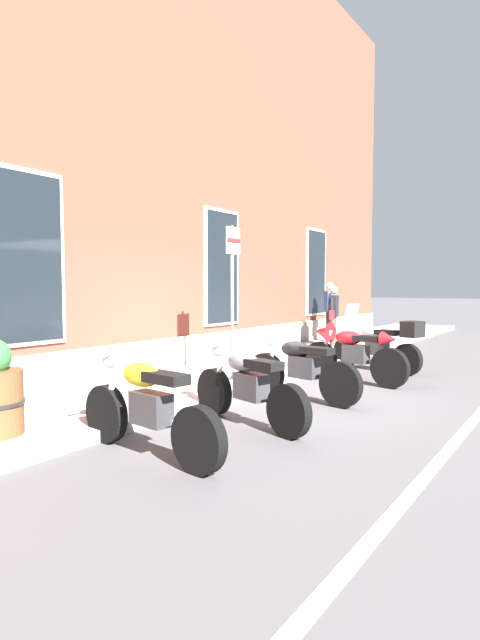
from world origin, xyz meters
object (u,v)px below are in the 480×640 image
Objects in this scene: motorcycle_grey_naked at (247,386)px; motorcycle_silver_touring at (380,344)px; pedestrian_dark_jacket at (333,313)px; motorcycle_yellow_naked at (147,408)px; motorcycle_red_sport at (350,351)px; pedestrian_blue_top at (330,308)px; parking_sign at (232,281)px; motorcycle_black_naked at (300,368)px.

motorcycle_grey_naked is 0.97× the size of motorcycle_silver_touring.
motorcycle_yellow_naked is at bearing -167.91° from pedestrian_dark_jacket.
motorcycle_red_sport is 1.48m from motorcycle_silver_touring.
pedestrian_blue_top is (5.00, 2.61, 0.51)m from motorcycle_red_sport.
motorcycle_grey_naked is at bearing -179.21° from motorcycle_red_sport.
parking_sign reaches higher than motorcycle_red_sport.
pedestrian_blue_top is at bearing 17.53° from motorcycle_grey_naked.
motorcycle_yellow_naked is 1.33× the size of pedestrian_dark_jacket.
motorcycle_yellow_naked is 6.42m from motorcycle_silver_touring.
parking_sign is at bearing -173.78° from pedestrian_dark_jacket.
motorcycle_silver_touring is (3.26, -0.11, 0.08)m from motorcycle_black_naked.
motorcycle_red_sport is (3.40, 0.05, 0.09)m from motorcycle_grey_naked.
motorcycle_silver_touring reaches higher than motorcycle_grey_naked.
motorcycle_black_naked is 0.99× the size of motorcycle_silver_touring.
pedestrian_dark_jacket is 0.93× the size of pedestrian_blue_top.
motorcycle_yellow_naked is at bearing 178.20° from motorcycle_silver_touring.
motorcycle_yellow_naked is at bearing -166.12° from pedestrian_blue_top.
motorcycle_yellow_naked is 1.04× the size of motorcycle_black_naked.
pedestrian_dark_jacket is 1.09m from pedestrian_blue_top.
motorcycle_grey_naked is 3.40m from motorcycle_red_sport.
motorcycle_grey_naked is 7.77m from pedestrian_dark_jacket.
motorcycle_silver_touring is 1.30× the size of pedestrian_dark_jacket.
motorcycle_grey_naked is 0.98× the size of motorcycle_black_naked.
parking_sign is at bearing 78.73° from motorcycle_black_naked.
motorcycle_black_naked is 1.79m from motorcycle_red_sport.
motorcycle_yellow_naked is at bearing -158.99° from parking_sign.
parking_sign is (-6.51, -1.14, 0.71)m from pedestrian_blue_top.
parking_sign is at bearing -170.09° from pedestrian_blue_top.
motorcycle_grey_naked is at bearing -162.47° from pedestrian_blue_top.
pedestrian_dark_jacket is at bearing 27.11° from motorcycle_red_sport.
motorcycle_yellow_naked is 3.16m from motorcycle_black_naked.
motorcycle_red_sport is at bearing -1.87° from motorcycle_black_naked.
pedestrian_blue_top reaches higher than motorcycle_red_sport.
motorcycle_black_naked is 0.78× the size of parking_sign.
motorcycle_grey_naked is at bearing -164.10° from pedestrian_dark_jacket.
motorcycle_black_naked is at bearing 178.07° from motorcycle_silver_touring.
motorcycle_grey_naked is 1.25× the size of pedestrian_dark_jacket.
motorcycle_grey_naked is at bearing -7.29° from motorcycle_yellow_naked.
motorcycle_black_naked is at bearing -160.94° from pedestrian_dark_jacket.
motorcycle_red_sport reaches higher than motorcycle_grey_naked.
motorcycle_silver_touring is at bearing -1.93° from motorcycle_black_naked.
motorcycle_red_sport is 1.02× the size of motorcycle_silver_touring.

